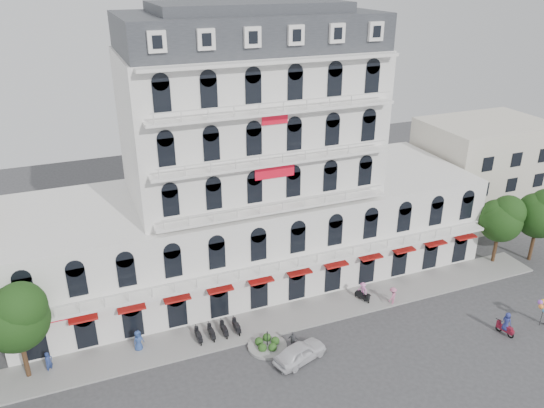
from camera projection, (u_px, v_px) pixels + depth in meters
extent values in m
plane|color=#38383A|center=(334.00, 387.00, 39.17)|extent=(120.00, 120.00, 0.00)
cube|color=gray|center=(287.00, 318.00, 46.77)|extent=(53.00, 4.00, 0.16)
cube|color=silver|center=(252.00, 230.00, 52.59)|extent=(45.00, 14.00, 9.00)
cube|color=silver|center=(250.00, 122.00, 48.09)|extent=(22.00, 12.00, 13.00)
cube|color=#2D3035|center=(248.00, 30.00, 44.82)|extent=(21.56, 11.76, 3.00)
cube|color=#2D3035|center=(248.00, 6.00, 44.04)|extent=(15.84, 8.64, 0.80)
cube|color=#A51814|center=(280.00, 276.00, 46.64)|extent=(40.50, 1.00, 0.15)
cube|color=red|center=(275.00, 170.00, 43.92)|extent=(3.50, 0.10, 1.40)
cube|color=beige|center=(480.00, 170.00, 63.80)|extent=(14.00, 10.00, 12.00)
cylinder|color=gray|center=(267.00, 346.00, 43.20)|extent=(3.20, 3.20, 0.24)
cylinder|color=black|center=(267.00, 338.00, 42.88)|extent=(0.08, 0.08, 1.40)
sphere|color=#284F1A|center=(275.00, 341.00, 43.30)|extent=(0.70, 0.70, 0.70)
sphere|color=#284F1A|center=(267.00, 337.00, 43.70)|extent=(0.70, 0.70, 0.70)
sphere|color=#284F1A|center=(259.00, 341.00, 43.23)|extent=(0.70, 0.70, 0.70)
sphere|color=#284F1A|center=(262.00, 348.00, 42.53)|extent=(0.70, 0.70, 0.70)
sphere|color=#284F1A|center=(273.00, 347.00, 42.56)|extent=(0.70, 0.70, 0.70)
cylinder|color=#382314|center=(25.00, 357.00, 39.37)|extent=(0.36, 0.36, 3.74)
sphere|color=black|center=(16.00, 320.00, 37.98)|extent=(4.76, 4.76, 4.76)
sphere|color=black|center=(20.00, 308.00, 37.44)|extent=(3.74, 3.74, 3.74)
sphere|color=black|center=(8.00, 311.00, 37.82)|extent=(3.40, 3.40, 3.40)
cylinder|color=#382314|center=(495.00, 248.00, 55.05)|extent=(0.36, 0.36, 3.43)
sphere|color=black|center=(500.00, 221.00, 53.77)|extent=(4.37, 4.37, 4.37)
sphere|color=black|center=(508.00, 212.00, 53.27)|extent=(3.43, 3.43, 3.43)
sphere|color=black|center=(496.00, 215.00, 53.63)|extent=(3.12, 3.12, 3.12)
cylinder|color=#382314|center=(532.00, 244.00, 55.50)|extent=(0.36, 0.36, 3.65)
sphere|color=black|center=(539.00, 216.00, 54.15)|extent=(4.65, 4.65, 4.65)
sphere|color=black|center=(535.00, 209.00, 53.99)|extent=(3.32, 3.32, 3.32)
imported|color=silver|center=(300.00, 352.00, 41.54)|extent=(4.91, 3.18, 1.55)
cube|color=maroon|center=(505.00, 329.00, 44.57)|extent=(0.67, 1.54, 0.35)
torus|color=black|center=(499.00, 328.00, 45.09)|extent=(0.25, 0.61, 0.60)
torus|color=black|center=(510.00, 335.00, 44.27)|extent=(0.25, 0.61, 0.60)
imported|color=navy|center=(507.00, 322.00, 44.26)|extent=(0.71, 0.93, 1.69)
cube|color=black|center=(362.00, 296.00, 49.03)|extent=(0.86, 1.53, 0.35)
torus|color=black|center=(367.00, 301.00, 48.77)|extent=(0.32, 0.60, 0.60)
torus|color=black|center=(357.00, 296.00, 49.51)|extent=(0.32, 0.60, 0.60)
imported|color=pink|center=(363.00, 290.00, 48.75)|extent=(0.88, 1.13, 1.53)
imported|color=navy|center=(138.00, 341.00, 42.53)|extent=(1.11, 1.00, 1.91)
imported|color=#4D4E54|center=(293.00, 340.00, 42.92)|extent=(0.96, 0.76, 1.53)
imported|color=#BF6589|center=(393.00, 296.00, 48.37)|extent=(1.35, 1.16, 1.81)
imported|color=navy|center=(49.00, 362.00, 40.28)|extent=(0.78, 0.77, 1.82)
cylinder|color=black|center=(542.00, 316.00, 45.51)|extent=(0.04, 0.04, 2.00)
sphere|color=yellow|center=(543.00, 302.00, 45.33)|extent=(0.44, 0.44, 0.44)
sphere|color=#994CD8|center=(540.00, 302.00, 45.20)|extent=(0.44, 0.44, 0.44)
sphere|color=orange|center=(541.00, 307.00, 44.96)|extent=(0.44, 0.44, 0.44)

